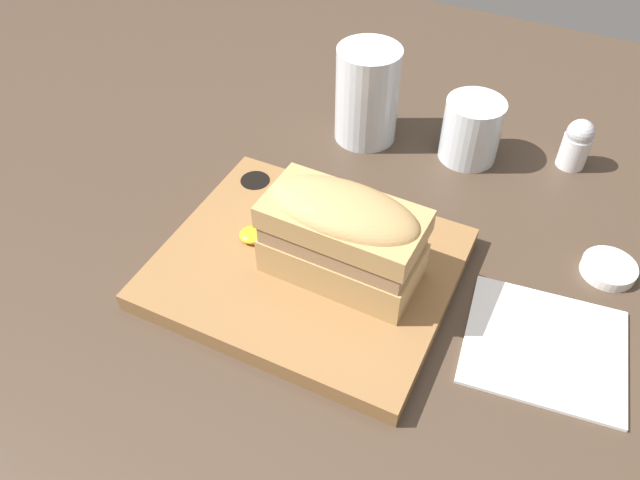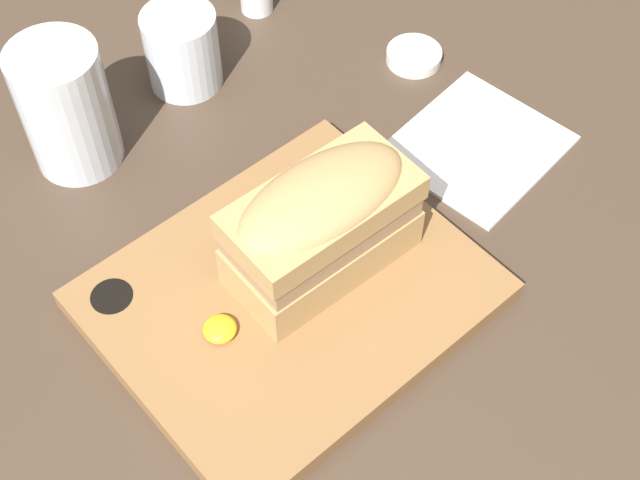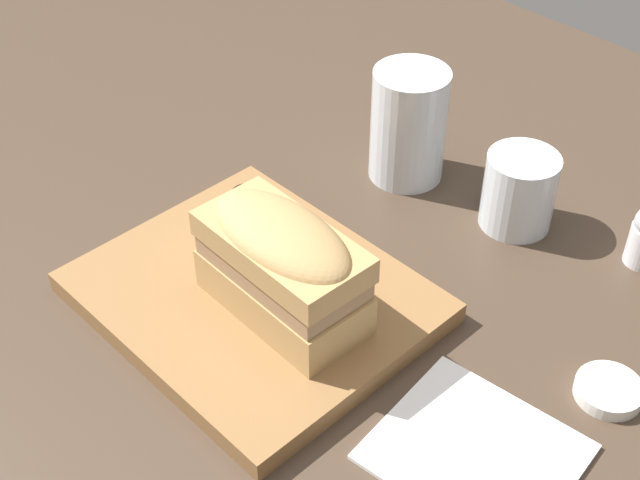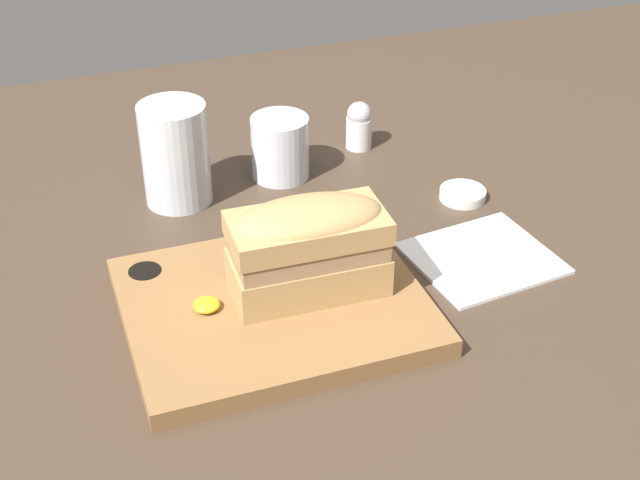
# 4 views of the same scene
# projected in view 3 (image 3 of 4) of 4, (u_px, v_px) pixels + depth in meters

# --- Properties ---
(dining_table) EXTENTS (1.83, 1.23, 0.02)m
(dining_table) POSITION_uv_depth(u_px,v_px,m) (283.00, 289.00, 0.81)
(dining_table) COLOR #423326
(dining_table) RESTS_ON ground
(serving_board) EXTENTS (0.28, 0.24, 0.02)m
(serving_board) POSITION_uv_depth(u_px,v_px,m) (254.00, 296.00, 0.78)
(serving_board) COLOR olive
(serving_board) RESTS_ON dining_table
(sandwich) EXTENTS (0.15, 0.08, 0.10)m
(sandwich) POSITION_uv_depth(u_px,v_px,m) (282.00, 263.00, 0.72)
(sandwich) COLOR tan
(sandwich) RESTS_ON serving_board
(mustard_dollop) EXTENTS (0.03, 0.03, 0.01)m
(mustard_dollop) POSITION_uv_depth(u_px,v_px,m) (210.00, 248.00, 0.81)
(mustard_dollop) COLOR gold
(mustard_dollop) RESTS_ON serving_board
(water_glass) EXTENTS (0.08, 0.08, 0.12)m
(water_glass) POSITION_uv_depth(u_px,v_px,m) (408.00, 132.00, 0.90)
(water_glass) COLOR silver
(water_glass) RESTS_ON dining_table
(wine_glass) EXTENTS (0.07, 0.07, 0.08)m
(wine_glass) POSITION_uv_depth(u_px,v_px,m) (518.00, 194.00, 0.85)
(wine_glass) COLOR silver
(wine_glass) RESTS_ON dining_table
(napkin) EXTENTS (0.16, 0.14, 0.00)m
(napkin) POSITION_uv_depth(u_px,v_px,m) (475.00, 452.00, 0.66)
(napkin) COLOR white
(napkin) RESTS_ON dining_table
(condiment_dish) EXTENTS (0.05, 0.05, 0.01)m
(condiment_dish) POSITION_uv_depth(u_px,v_px,m) (609.00, 390.00, 0.70)
(condiment_dish) COLOR white
(condiment_dish) RESTS_ON dining_table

